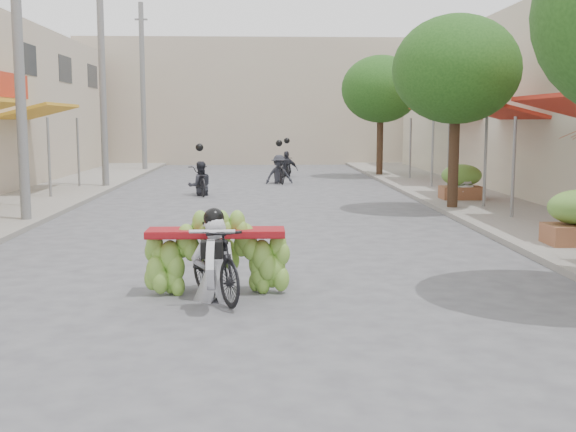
{
  "coord_description": "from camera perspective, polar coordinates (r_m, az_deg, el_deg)",
  "views": [
    {
      "loc": [
        0.17,
        -5.27,
        2.45
      ],
      "look_at": [
        0.57,
        4.91,
        1.1
      ],
      "focal_mm": 45.0,
      "sensor_mm": 36.0,
      "label": 1
    }
  ],
  "objects": [
    {
      "name": "sidewalk_left",
      "position": [
        21.63,
        -21.61,
        0.67
      ],
      "size": [
        4.0,
        60.0,
        0.12
      ],
      "primitive_type": "cube",
      "color": "gray",
      "rests_on": "ground"
    },
    {
      "name": "sidewalk_right",
      "position": [
        21.52,
        16.26,
        0.87
      ],
      "size": [
        4.0,
        60.0,
        0.12
      ],
      "primitive_type": "cube",
      "color": "gray",
      "rests_on": "ground"
    },
    {
      "name": "far_building",
      "position": [
        43.28,
        -2.52,
        8.93
      ],
      "size": [
        20.0,
        6.0,
        7.0
      ],
      "primitive_type": "cube",
      "color": "#B8A892",
      "rests_on": "ground"
    },
    {
      "name": "utility_pole_mid",
      "position": [
        18.21,
        -20.53,
        12.05
      ],
      "size": [
        0.6,
        0.24,
        8.0
      ],
      "color": "slate",
      "rests_on": "ground"
    },
    {
      "name": "utility_pole_far",
      "position": [
        26.9,
        -14.46,
        10.67
      ],
      "size": [
        0.6,
        0.24,
        8.0
      ],
      "color": "slate",
      "rests_on": "ground"
    },
    {
      "name": "utility_pole_back",
      "position": [
        35.74,
        -11.4,
        9.93
      ],
      "size": [
        0.6,
        0.24,
        8.0
      ],
      "color": "slate",
      "rests_on": "ground"
    },
    {
      "name": "street_tree_mid",
      "position": [
        20.01,
        13.15,
        11.18
      ],
      "size": [
        3.4,
        3.4,
        5.25
      ],
      "color": "#3A2719",
      "rests_on": "ground"
    },
    {
      "name": "street_tree_far",
      "position": [
        31.73,
        7.34,
        9.9
      ],
      "size": [
        3.4,
        3.4,
        5.25
      ],
      "color": "#3A2719",
      "rests_on": "ground"
    },
    {
      "name": "produce_crate_far",
      "position": [
        22.17,
        13.55,
        2.85
      ],
      "size": [
        1.2,
        0.88,
        1.16
      ],
      "color": "brown",
      "rests_on": "ground"
    },
    {
      "name": "banana_motorbike",
      "position": [
        10.03,
        -5.78,
        -2.45
      ],
      "size": [
        2.2,
        1.9,
        2.16
      ],
      "color": "black",
      "rests_on": "ground"
    },
    {
      "name": "pedestrian",
      "position": [
        22.0,
        13.87,
        3.67
      ],
      "size": [
        1.06,
        0.91,
        1.85
      ],
      "rotation": [
        0.0,
        0.0,
        3.63
      ],
      "color": "silver",
      "rests_on": "ground"
    },
    {
      "name": "bg_motorbike_a",
      "position": [
        23.92,
        -6.98,
        3.38
      ],
      "size": [
        1.0,
        1.76,
        1.95
      ],
      "color": "black",
      "rests_on": "ground"
    },
    {
      "name": "bg_motorbike_b",
      "position": [
        28.2,
        -0.71,
        4.28
      ],
      "size": [
        1.15,
        1.78,
        1.95
      ],
      "color": "black",
      "rests_on": "ground"
    },
    {
      "name": "bg_motorbike_c",
      "position": [
        31.69,
        -0.09,
        4.62
      ],
      "size": [
        0.99,
        1.47,
        1.95
      ],
      "color": "black",
      "rests_on": "ground"
    }
  ]
}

